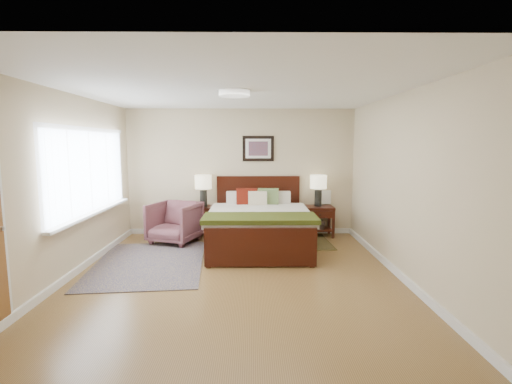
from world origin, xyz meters
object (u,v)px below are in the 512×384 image
armchair (175,222)px  rug_persian (149,263)px  nightstand_left (204,213)px  nightstand_right (318,218)px  lamp_left (203,185)px  bed (259,218)px  lamp_right (318,185)px

armchair → rug_persian: armchair is taller
nightstand_left → nightstand_right: bearing=0.2°
nightstand_left → lamp_left: size_ratio=0.97×
bed → nightstand_left: (-1.07, 0.81, -0.06)m
bed → nightstand_right: (1.17, 0.81, -0.17)m
nightstand_right → lamp_right: bearing=90.0°
nightstand_left → nightstand_right: 2.25m
lamp_left → armchair: size_ratio=0.74×
lamp_left → rug_persian: 2.05m
nightstand_left → rug_persian: nightstand_left is taller
bed → nightstand_left: bearing=143.1°
lamp_left → lamp_right: 2.24m
nightstand_left → armchair: (-0.48, -0.43, -0.10)m
nightstand_right → armchair: armchair is taller
bed → lamp_right: (1.17, 0.83, 0.49)m
nightstand_left → rug_persian: 1.83m
lamp_right → bed: bearing=-144.8°
bed → nightstand_left: bed is taller
lamp_right → nightstand_right: bearing=-90.0°
nightstand_left → lamp_left: (0.00, 0.02, 0.55)m
nightstand_right → lamp_right: size_ratio=0.98×
lamp_left → armchair: (-0.48, -0.46, -0.64)m
lamp_right → rug_persian: lamp_right is taller
lamp_right → armchair: size_ratio=0.74×
nightstand_left → nightstand_right: same height
nightstand_left → lamp_left: 0.55m
lamp_left → lamp_right: (2.24, 0.00, -0.00)m
lamp_left → lamp_right: size_ratio=1.00×
bed → rug_persian: (-1.70, -0.85, -0.53)m
lamp_left → rug_persian: lamp_left is taller
nightstand_left → armchair: bearing=-137.7°
nightstand_right → rug_persian: nightstand_right is taller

